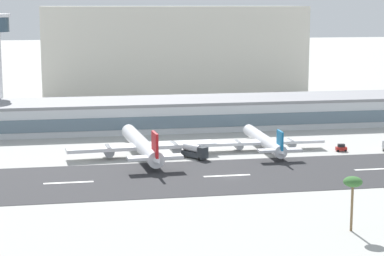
{
  "coord_description": "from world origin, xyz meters",
  "views": [
    {
      "loc": [
        -40.91,
        -169.68,
        42.97
      ],
      "look_at": [
        -3.04,
        37.56,
        6.14
      ],
      "focal_mm": 66.93,
      "sensor_mm": 36.0,
      "label": 1
    }
  ],
  "objects_px": {
    "airliner_blue_tail_gate_1": "(265,141)",
    "palm_tree_0": "(353,184)",
    "terminal_building": "(179,113)",
    "distant_hotel_block": "(175,50)",
    "service_fuel_truck_0": "(195,151)",
    "airliner_red_tail_gate_0": "(142,146)",
    "service_baggage_tug_1": "(341,148)"
  },
  "relations": [
    {
      "from": "airliner_red_tail_gate_0",
      "to": "service_fuel_truck_0",
      "type": "relative_size",
      "value": 5.85
    },
    {
      "from": "airliner_red_tail_gate_0",
      "to": "airliner_blue_tail_gate_1",
      "type": "relative_size",
      "value": 1.22
    },
    {
      "from": "service_baggage_tug_1",
      "to": "distant_hotel_block",
      "type": "bearing_deg",
      "value": 107.64
    },
    {
      "from": "service_fuel_truck_0",
      "to": "distant_hotel_block",
      "type": "bearing_deg",
      "value": 138.82
    },
    {
      "from": "service_fuel_truck_0",
      "to": "palm_tree_0",
      "type": "relative_size",
      "value": 0.79
    },
    {
      "from": "airliner_red_tail_gate_0",
      "to": "palm_tree_0",
      "type": "xyz_separation_m",
      "value": [
        31.85,
        -73.16,
        6.0
      ]
    },
    {
      "from": "distant_hotel_block",
      "to": "service_baggage_tug_1",
      "type": "distance_m",
      "value": 149.17
    },
    {
      "from": "distant_hotel_block",
      "to": "service_baggage_tug_1",
      "type": "height_order",
      "value": "distant_hotel_block"
    },
    {
      "from": "airliner_blue_tail_gate_1",
      "to": "palm_tree_0",
      "type": "height_order",
      "value": "palm_tree_0"
    },
    {
      "from": "airliner_blue_tail_gate_1",
      "to": "service_baggage_tug_1",
      "type": "height_order",
      "value": "airliner_blue_tail_gate_1"
    },
    {
      "from": "palm_tree_0",
      "to": "service_baggage_tug_1",
      "type": "bearing_deg",
      "value": 69.42
    },
    {
      "from": "distant_hotel_block",
      "to": "airliner_red_tail_gate_0",
      "type": "relative_size",
      "value": 2.52
    },
    {
      "from": "distant_hotel_block",
      "to": "terminal_building",
      "type": "bearing_deg",
      "value": -98.11
    },
    {
      "from": "airliner_blue_tail_gate_1",
      "to": "palm_tree_0",
      "type": "bearing_deg",
      "value": 176.81
    },
    {
      "from": "terminal_building",
      "to": "service_baggage_tug_1",
      "type": "distance_m",
      "value": 63.26
    },
    {
      "from": "airliner_red_tail_gate_0",
      "to": "service_baggage_tug_1",
      "type": "relative_size",
      "value": 14.71
    },
    {
      "from": "terminal_building",
      "to": "distant_hotel_block",
      "type": "height_order",
      "value": "distant_hotel_block"
    },
    {
      "from": "service_fuel_truck_0",
      "to": "terminal_building",
      "type": "bearing_deg",
      "value": 141.34
    },
    {
      "from": "airliner_blue_tail_gate_1",
      "to": "palm_tree_0",
      "type": "xyz_separation_m",
      "value": [
        -4.93,
        -76.23,
        6.58
      ]
    },
    {
      "from": "airliner_red_tail_gate_0",
      "to": "airliner_blue_tail_gate_1",
      "type": "bearing_deg",
      "value": -89.25
    },
    {
      "from": "airliner_blue_tail_gate_1",
      "to": "service_fuel_truck_0",
      "type": "distance_m",
      "value": 23.51
    },
    {
      "from": "airliner_blue_tail_gate_1",
      "to": "service_fuel_truck_0",
      "type": "bearing_deg",
      "value": 107.71
    },
    {
      "from": "service_baggage_tug_1",
      "to": "service_fuel_truck_0",
      "type": "bearing_deg",
      "value": -170.51
    },
    {
      "from": "distant_hotel_block",
      "to": "service_fuel_truck_0",
      "type": "height_order",
      "value": "distant_hotel_block"
    },
    {
      "from": "airliner_red_tail_gate_0",
      "to": "palm_tree_0",
      "type": "height_order",
      "value": "palm_tree_0"
    },
    {
      "from": "service_baggage_tug_1",
      "to": "airliner_red_tail_gate_0",
      "type": "bearing_deg",
      "value": -174.86
    },
    {
      "from": "distant_hotel_block",
      "to": "service_baggage_tug_1",
      "type": "relative_size",
      "value": 37.03
    },
    {
      "from": "airliner_red_tail_gate_0",
      "to": "distant_hotel_block",
      "type": "bearing_deg",
      "value": -16.57
    },
    {
      "from": "terminal_building",
      "to": "palm_tree_0",
      "type": "xyz_separation_m",
      "value": [
        13.75,
        -119.5,
        4.23
      ]
    },
    {
      "from": "terminal_building",
      "to": "palm_tree_0",
      "type": "height_order",
      "value": "palm_tree_0"
    },
    {
      "from": "terminal_building",
      "to": "distant_hotel_block",
      "type": "bearing_deg",
      "value": 81.89
    },
    {
      "from": "airliner_blue_tail_gate_1",
      "to": "service_fuel_truck_0",
      "type": "xyz_separation_m",
      "value": [
        -22.45,
        -6.95,
        -0.69
      ]
    }
  ]
}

